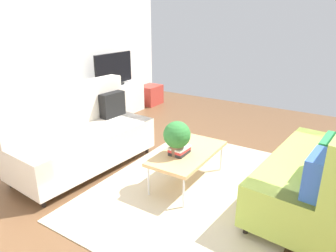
{
  "coord_description": "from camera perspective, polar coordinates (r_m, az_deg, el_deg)",
  "views": [
    {
      "loc": [
        -3.0,
        -1.69,
        1.96
      ],
      "look_at": [
        0.03,
        0.24,
        0.65
      ],
      "focal_mm": 32.42,
      "sensor_mm": 36.0,
      "label": 1
    }
  ],
  "objects": [
    {
      "name": "ground_plane",
      "position": [
        3.97,
        2.7,
        -9.65
      ],
      "size": [
        7.68,
        7.68,
        0.0
      ],
      "primitive_type": "plane",
      "color": "brown"
    },
    {
      "name": "wall_far",
      "position": [
        5.43,
        -24.3,
        12.92
      ],
      "size": [
        6.4,
        0.12,
        2.9
      ],
      "primitive_type": "cube",
      "color": "white",
      "rests_on": "ground_plane"
    },
    {
      "name": "area_rug",
      "position": [
        3.75,
        5.98,
        -11.53
      ],
      "size": [
        2.9,
        2.2,
        0.01
      ],
      "primitive_type": "cube",
      "color": "beige",
      "rests_on": "ground_plane"
    },
    {
      "name": "couch_beige",
      "position": [
        4.23,
        -15.95,
        -1.88
      ],
      "size": [
        1.95,
        0.97,
        1.1
      ],
      "rotation": [
        0.0,
        0.0,
        3.07
      ],
      "color": "beige",
      "rests_on": "ground_plane"
    },
    {
      "name": "couch_green",
      "position": [
        3.55,
        26.76,
        -7.54
      ],
      "size": [
        1.97,
        1.01,
        1.1
      ],
      "rotation": [
        0.0,
        0.0,
        -0.09
      ],
      "color": "#A3BC4C",
      "rests_on": "ground_plane"
    },
    {
      "name": "coffee_table",
      "position": [
        3.69,
        3.77,
        -5.22
      ],
      "size": [
        1.1,
        0.56,
        0.42
      ],
      "color": "tan",
      "rests_on": "ground_plane"
    },
    {
      "name": "tv_console",
      "position": [
        6.34,
        -9.92,
        4.72
      ],
      "size": [
        1.4,
        0.44,
        0.64
      ],
      "primitive_type": "cube",
      "color": "silver",
      "rests_on": "ground_plane"
    },
    {
      "name": "tv",
      "position": [
        6.19,
        -10.13,
        10.34
      ],
      "size": [
        1.0,
        0.2,
        0.64
      ],
      "color": "black",
      "rests_on": "tv_console"
    },
    {
      "name": "storage_trunk",
      "position": [
        7.12,
        -3.34,
        5.86
      ],
      "size": [
        0.52,
        0.4,
        0.44
      ],
      "primitive_type": "cube",
      "color": "#B2382D",
      "rests_on": "ground_plane"
    },
    {
      "name": "potted_plant",
      "position": [
        3.5,
        1.69,
        -1.93
      ],
      "size": [
        0.32,
        0.32,
        0.41
      ],
      "color": "brown",
      "rests_on": "coffee_table"
    },
    {
      "name": "table_book_0",
      "position": [
        3.61,
        2.17,
        -4.94
      ],
      "size": [
        0.24,
        0.19,
        0.04
      ],
      "primitive_type": "cube",
      "rotation": [
        0.0,
        0.0,
        0.02
      ],
      "color": "#262626",
      "rests_on": "coffee_table"
    },
    {
      "name": "table_book_1",
      "position": [
        3.59,
        2.18,
        -4.44
      ],
      "size": [
        0.24,
        0.19,
        0.03
      ],
      "primitive_type": "cube",
      "rotation": [
        0.0,
        0.0,
        -0.03
      ],
      "color": "red",
      "rests_on": "table_book_0"
    },
    {
      "name": "table_book_2",
      "position": [
        3.58,
        2.18,
        -4.03
      ],
      "size": [
        0.25,
        0.2,
        0.02
      ],
      "primitive_type": "cube",
      "rotation": [
        0.0,
        0.0,
        -0.07
      ],
      "color": "silver",
      "rests_on": "table_book_1"
    },
    {
      "name": "vase_0",
      "position": [
        5.87,
        -14.34,
        7.38
      ],
      "size": [
        0.09,
        0.09,
        0.19
      ],
      "primitive_type": "cylinder",
      "color": "#4C72B2",
      "rests_on": "tv_console"
    },
    {
      "name": "bottle_0",
      "position": [
        5.91,
        -12.67,
        7.77
      ],
      "size": [
        0.05,
        0.05,
        0.23
      ],
      "primitive_type": "cylinder",
      "color": "#3359B2",
      "rests_on": "tv_console"
    }
  ]
}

